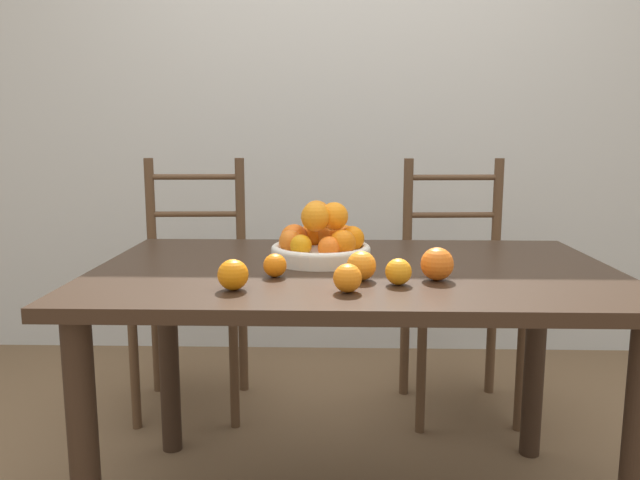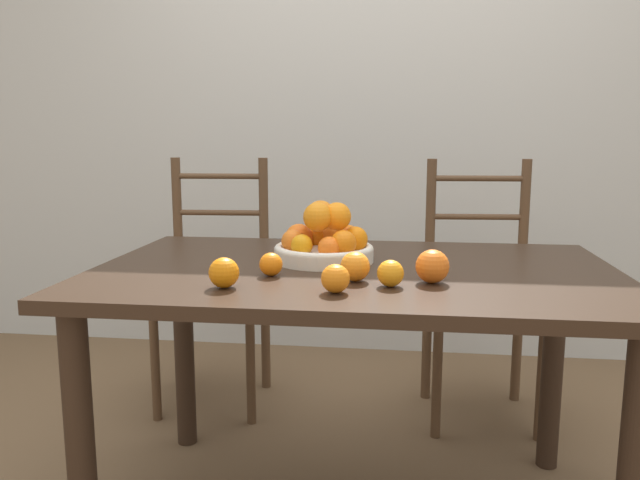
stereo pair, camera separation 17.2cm
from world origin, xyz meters
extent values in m
cube|color=beige|center=(0.00, 1.50, 1.30)|extent=(8.00, 0.06, 2.60)
cube|color=black|center=(0.00, 0.00, 0.74)|extent=(1.44, 0.90, 0.03)
cylinder|color=black|center=(-0.64, -0.37, 0.36)|extent=(0.07, 0.07, 0.72)
cylinder|color=black|center=(-0.64, 0.37, 0.36)|extent=(0.07, 0.07, 0.72)
cylinder|color=black|center=(0.64, 0.37, 0.36)|extent=(0.07, 0.07, 0.72)
cylinder|color=silver|center=(-0.10, 0.07, 0.78)|extent=(0.29, 0.29, 0.04)
torus|color=silver|center=(-0.10, 0.07, 0.79)|extent=(0.29, 0.29, 0.02)
sphere|color=orange|center=(-0.01, 0.08, 0.82)|extent=(0.07, 0.07, 0.07)
sphere|color=orange|center=(-0.03, 0.13, 0.82)|extent=(0.08, 0.08, 0.08)
sphere|color=orange|center=(-0.08, 0.16, 0.82)|extent=(0.08, 0.08, 0.08)
sphere|color=orange|center=(-0.13, 0.15, 0.82)|extent=(0.07, 0.07, 0.07)
sphere|color=orange|center=(-0.18, 0.11, 0.82)|extent=(0.08, 0.08, 0.08)
sphere|color=orange|center=(-0.18, 0.04, 0.82)|extent=(0.07, 0.07, 0.07)
sphere|color=orange|center=(-0.15, 0.00, 0.82)|extent=(0.06, 0.06, 0.06)
sphere|color=orange|center=(-0.07, -0.02, 0.81)|extent=(0.06, 0.06, 0.06)
sphere|color=orange|center=(-0.03, 0.01, 0.82)|extent=(0.07, 0.07, 0.07)
sphere|color=orange|center=(-0.06, 0.07, 0.89)|extent=(0.08, 0.08, 0.08)
sphere|color=orange|center=(-0.11, 0.10, 0.89)|extent=(0.08, 0.08, 0.08)
sphere|color=orange|center=(-0.11, 0.04, 0.89)|extent=(0.08, 0.08, 0.08)
sphere|color=orange|center=(-0.29, -0.28, 0.79)|extent=(0.07, 0.07, 0.07)
sphere|color=orange|center=(0.01, -0.17, 0.79)|extent=(0.08, 0.08, 0.08)
sphere|color=orange|center=(-0.02, -0.29, 0.79)|extent=(0.07, 0.07, 0.07)
sphere|color=orange|center=(-0.21, -0.14, 0.79)|extent=(0.06, 0.06, 0.06)
sphere|color=orange|center=(0.21, -0.16, 0.80)|extent=(0.08, 0.08, 0.08)
sphere|color=orange|center=(0.10, -0.21, 0.79)|extent=(0.07, 0.07, 0.07)
cylinder|color=#513823|center=(-0.82, 0.53, 0.23)|extent=(0.04, 0.04, 0.46)
cylinder|color=#513823|center=(-0.44, 0.55, 0.23)|extent=(0.04, 0.04, 0.46)
cylinder|color=#513823|center=(-0.84, 0.89, 0.51)|extent=(0.04, 0.04, 1.03)
cylinder|color=#513823|center=(-0.46, 0.91, 0.51)|extent=(0.04, 0.04, 1.03)
cube|color=#513823|center=(-0.64, 0.72, 0.48)|extent=(0.44, 0.42, 0.04)
cylinder|color=#513823|center=(-0.65, 0.90, 0.63)|extent=(0.38, 0.04, 0.02)
cylinder|color=#513823|center=(-0.65, 0.90, 0.79)|extent=(0.38, 0.04, 0.02)
cylinder|color=#513823|center=(-0.65, 0.90, 0.95)|extent=(0.38, 0.04, 0.02)
cylinder|color=#513823|center=(0.27, 0.53, 0.23)|extent=(0.04, 0.04, 0.46)
cylinder|color=#513823|center=(0.65, 0.55, 0.23)|extent=(0.04, 0.04, 0.46)
cylinder|color=#513823|center=(0.25, 0.89, 0.51)|extent=(0.04, 0.04, 1.03)
cylinder|color=#513823|center=(0.63, 0.91, 0.51)|extent=(0.04, 0.04, 1.03)
cube|color=#513823|center=(0.45, 0.72, 0.48)|extent=(0.45, 0.43, 0.04)
cylinder|color=#513823|center=(0.44, 0.90, 0.63)|extent=(0.38, 0.05, 0.02)
cylinder|color=#513823|center=(0.44, 0.90, 0.79)|extent=(0.38, 0.05, 0.02)
cylinder|color=#513823|center=(0.44, 0.90, 0.95)|extent=(0.38, 0.05, 0.02)
camera|label=1|loc=(-0.05, -1.71, 1.12)|focal=35.00mm
camera|label=2|loc=(0.12, -1.70, 1.12)|focal=35.00mm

